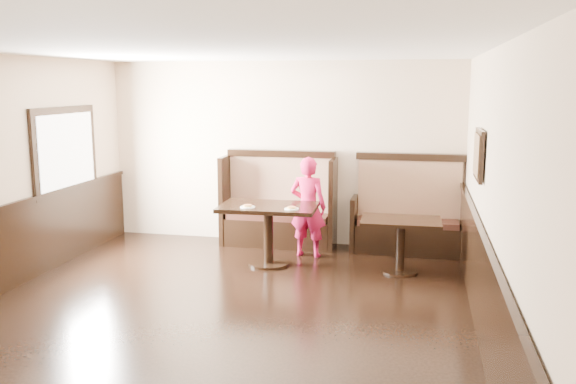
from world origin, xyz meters
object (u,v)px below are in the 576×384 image
(table_neighbor, at_px, (401,233))
(table_main, at_px, (268,219))
(booth_neighbor, at_px, (408,220))
(child, at_px, (308,207))
(booth_main, at_px, (279,211))

(table_neighbor, bearing_deg, table_main, -179.99)
(booth_neighbor, xyz_separation_m, table_main, (-1.85, -1.09, 0.16))
(booth_neighbor, height_order, child, booth_neighbor)
(booth_main, bearing_deg, table_main, -84.67)
(child, bearing_deg, table_neighbor, 164.74)
(child, bearing_deg, booth_main, -38.96)
(booth_main, distance_m, booth_neighbor, 1.95)
(booth_main, height_order, table_main, booth_main)
(table_main, distance_m, table_neighbor, 1.78)
(booth_main, xyz_separation_m, booth_neighbor, (1.95, -0.00, -0.05))
(table_neighbor, height_order, child, child)
(booth_neighbor, relative_size, table_main, 1.24)
(booth_main, bearing_deg, child, -44.69)
(booth_main, xyz_separation_m, child, (0.55, -0.54, 0.19))
(booth_main, bearing_deg, booth_neighbor, -0.05)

